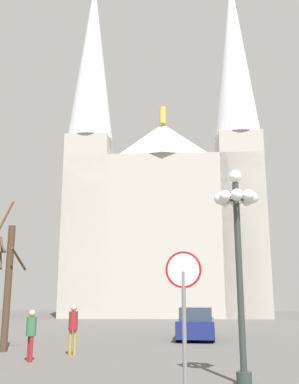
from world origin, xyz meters
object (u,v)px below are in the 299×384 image
(stop_sign, at_px, (184,298))
(street_lamp, at_px, (238,233))
(cathedral, at_px, (164,201))
(bare_tree, at_px, (8,280))
(pedestrian_standing, at_px, (31,330))
(parked_car_near_navy, at_px, (196,324))
(pedestrian_walking, at_px, (73,324))

(stop_sign, xyz_separation_m, street_lamp, (1.21, 2.61, 1.58))
(cathedral, height_order, street_lamp, cathedral)
(bare_tree, height_order, pedestrian_standing, bare_tree)
(cathedral, xyz_separation_m, pedestrian_standing, (-0.92, -31.84, -10.94))
(cathedral, bearing_deg, stop_sign, -83.32)
(stop_sign, height_order, bare_tree, bare_tree)
(stop_sign, relative_size, parked_car_near_navy, 0.63)
(stop_sign, distance_m, street_lamp, 3.29)
(cathedral, height_order, pedestrian_walking, cathedral)
(cathedral, height_order, stop_sign, cathedral)
(stop_sign, xyz_separation_m, bare_tree, (-7.35, 7.89, 0.63))
(stop_sign, height_order, parked_car_near_navy, stop_sign)
(street_lamp, height_order, bare_tree, bare_tree)
(stop_sign, relative_size, bare_tree, 0.49)
(cathedral, bearing_deg, pedestrian_standing, -91.65)
(cathedral, height_order, parked_car_near_navy, cathedral)
(cathedral, xyz_separation_m, bare_tree, (-2.97, -29.46, -9.27))
(cathedral, distance_m, parked_car_near_navy, 26.09)
(bare_tree, height_order, pedestrian_walking, bare_tree)
(cathedral, bearing_deg, bare_tree, -95.77)
(cathedral, distance_m, bare_tree, 31.02)
(bare_tree, xyz_separation_m, parked_car_near_navy, (7.02, 6.24, -1.92))
(pedestrian_walking, height_order, pedestrian_standing, pedestrian_walking)
(pedestrian_walking, relative_size, pedestrian_standing, 1.08)
(street_lamp, height_order, pedestrian_standing, street_lamp)
(street_lamp, xyz_separation_m, parked_car_near_navy, (-1.54, 11.52, -2.86))
(stop_sign, bearing_deg, pedestrian_standing, 133.84)
(cathedral, xyz_separation_m, street_lamp, (5.59, -34.73, -8.33))
(stop_sign, height_order, pedestrian_standing, stop_sign)
(stop_sign, height_order, street_lamp, street_lamp)
(parked_car_near_navy, relative_size, pedestrian_walking, 2.66)
(pedestrian_walking, bearing_deg, bare_tree, 167.31)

